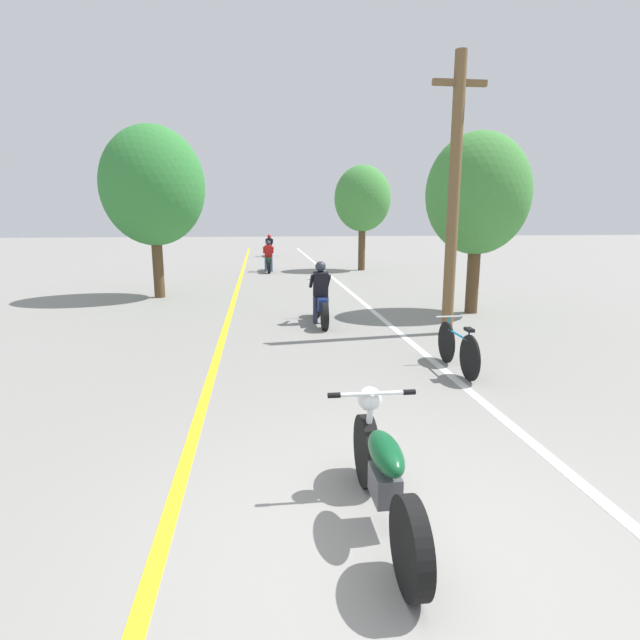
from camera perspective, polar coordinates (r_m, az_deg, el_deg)
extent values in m
plane|color=gray|center=(4.21, 7.37, -24.41)|extent=(120.00, 120.00, 0.00)
cube|color=yellow|center=(15.75, -9.74, 2.55)|extent=(0.14, 48.00, 0.01)
cube|color=white|center=(16.01, 3.91, 2.84)|extent=(0.14, 48.00, 0.01)
cylinder|color=brown|center=(10.85, 15.02, 13.18)|extent=(0.24, 0.24, 5.64)
cube|color=brown|center=(11.14, 15.68, 24.65)|extent=(1.10, 0.10, 0.12)
cylinder|color=#513A23|center=(13.53, 17.11, 5.40)|extent=(0.32, 0.32, 2.21)
ellipsoid|color=#42893D|center=(13.47, 17.62, 13.59)|extent=(2.62, 2.36, 3.02)
cylinder|color=#513A23|center=(23.56, 4.80, 8.69)|extent=(0.32, 0.32, 2.46)
ellipsoid|color=#42893D|center=(23.54, 4.88, 13.68)|extent=(2.58, 2.33, 2.97)
cylinder|color=#513A23|center=(16.25, -18.07, 6.67)|extent=(0.32, 0.32, 2.40)
ellipsoid|color=#337F38|center=(16.22, -18.57, 14.33)|extent=(3.07, 2.76, 3.53)
cylinder|color=black|center=(4.84, 5.31, -14.61)|extent=(0.12, 0.67, 0.67)
cylinder|color=black|center=(3.68, 10.31, -24.12)|extent=(0.12, 0.67, 0.67)
ellipsoid|color=#0C4723|center=(4.09, 7.52, -14.79)|extent=(0.24, 0.70, 0.23)
cube|color=#4C4C51|center=(4.22, 7.42, -18.15)|extent=(0.20, 0.36, 0.24)
cylinder|color=silver|center=(4.63, 5.62, -11.63)|extent=(0.06, 0.23, 0.64)
cylinder|color=silver|center=(4.43, 5.96, -8.38)|extent=(0.67, 0.04, 0.04)
cylinder|color=black|center=(4.37, 1.61, -8.60)|extent=(0.11, 0.05, 0.05)
cylinder|color=black|center=(4.52, 10.16, -8.11)|extent=(0.11, 0.05, 0.05)
sphere|color=silver|center=(4.54, 5.68, -8.94)|extent=(0.22, 0.22, 0.22)
cylinder|color=black|center=(12.52, -0.35, 1.77)|extent=(0.12, 0.61, 0.61)
cylinder|color=black|center=(11.05, 0.54, 0.42)|extent=(0.12, 0.61, 0.61)
cube|color=navy|center=(11.75, 0.07, 2.00)|extent=(0.20, 0.96, 0.28)
cylinder|color=silver|center=(12.32, -0.30, 4.70)|extent=(0.50, 0.03, 0.03)
cylinder|color=#282D3D|center=(11.72, -0.53, 1.11)|extent=(0.11, 0.11, 0.63)
cylinder|color=#282D3D|center=(11.75, 0.73, 1.13)|extent=(0.11, 0.11, 0.63)
cube|color=black|center=(11.66, 0.08, 4.07)|extent=(0.34, 0.28, 0.61)
cylinder|color=black|center=(11.79, -0.98, 4.44)|extent=(0.08, 0.48, 0.37)
cylinder|color=black|center=(11.84, 0.95, 4.47)|extent=(0.08, 0.48, 0.37)
sphere|color=#2D333D|center=(11.66, 0.06, 6.13)|extent=(0.25, 0.25, 0.25)
cylinder|color=black|center=(23.73, -5.92, 6.50)|extent=(0.12, 0.66, 0.66)
cylinder|color=black|center=(22.31, -5.85, 6.17)|extent=(0.12, 0.66, 0.66)
cube|color=#0C4723|center=(23.01, -5.90, 6.79)|extent=(0.20, 0.91, 0.28)
cylinder|color=silver|center=(23.58, -5.95, 8.12)|extent=(0.50, 0.03, 0.03)
cylinder|color=slate|center=(22.97, -6.21, 6.31)|extent=(0.11, 0.11, 0.65)
cylinder|color=slate|center=(22.98, -5.56, 6.33)|extent=(0.11, 0.11, 0.65)
cube|color=red|center=(22.95, -5.92, 7.81)|extent=(0.34, 0.27, 0.57)
cylinder|color=red|center=(23.11, -6.43, 7.96)|extent=(0.08, 0.45, 0.35)
cylinder|color=red|center=(23.12, -5.43, 7.98)|extent=(0.08, 0.45, 0.35)
sphere|color=#2D333D|center=(22.97, -5.94, 8.76)|extent=(0.22, 0.22, 0.22)
cylinder|color=black|center=(32.71, -5.82, 7.91)|extent=(0.12, 0.62, 0.62)
cylinder|color=black|center=(31.17, -5.76, 7.72)|extent=(0.12, 0.62, 0.62)
cube|color=navy|center=(31.93, -5.80, 8.14)|extent=(0.20, 0.99, 0.28)
cylinder|color=silver|center=(32.57, -5.84, 9.06)|extent=(0.50, 0.03, 0.03)
cylinder|color=slate|center=(31.88, -6.03, 7.81)|extent=(0.11, 0.11, 0.63)
cylinder|color=slate|center=(31.89, -5.56, 7.82)|extent=(0.11, 0.11, 0.63)
cube|color=black|center=(31.88, -5.81, 8.83)|extent=(0.34, 0.27, 0.52)
cylinder|color=black|center=(32.04, -6.18, 8.92)|extent=(0.08, 0.41, 0.32)
cylinder|color=black|center=(32.05, -5.46, 8.94)|extent=(0.08, 0.41, 0.32)
sphere|color=#B21919|center=(31.91, -5.83, 9.49)|extent=(0.24, 0.24, 0.24)
cylinder|color=black|center=(8.86, 14.24, -2.48)|extent=(0.04, 0.71, 0.71)
cylinder|color=black|center=(7.99, 16.74, -4.18)|extent=(0.04, 0.71, 0.71)
cylinder|color=#197FB2|center=(8.36, 15.51, -1.64)|extent=(0.04, 0.78, 0.04)
cylinder|color=#197FB2|center=(8.01, 16.60, -2.55)|extent=(0.03, 0.03, 0.43)
cube|color=black|center=(7.96, 16.69, -1.07)|extent=(0.10, 0.20, 0.05)
cylinder|color=#197FB2|center=(8.76, 14.43, -1.09)|extent=(0.03, 0.03, 0.46)
cylinder|color=silver|center=(8.72, 14.51, 0.39)|extent=(0.44, 0.03, 0.03)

